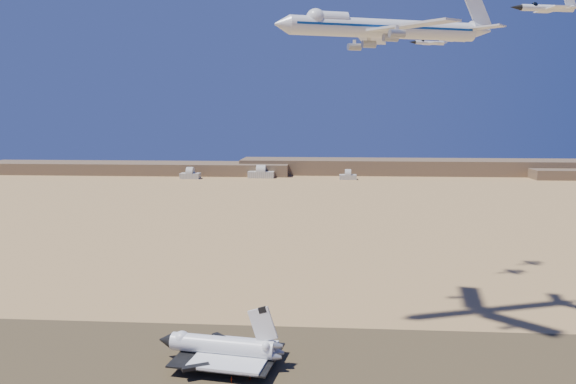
# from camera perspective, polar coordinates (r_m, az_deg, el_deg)

# --- Properties ---
(ground) EXTENTS (1200.00, 1200.00, 0.00)m
(ground) POSITION_cam_1_polar(r_m,az_deg,el_deg) (175.74, -2.27, -16.43)
(ground) COLOR tan
(ground) RESTS_ON ground
(runway) EXTENTS (600.00, 50.00, 0.06)m
(runway) POSITION_cam_1_polar(r_m,az_deg,el_deg) (175.72, -2.27, -16.42)
(runway) COLOR brown
(runway) RESTS_ON ground
(ridgeline) EXTENTS (960.00, 90.00, 18.00)m
(ridgeline) POSITION_cam_1_polar(r_m,az_deg,el_deg) (691.14, 8.07, 2.37)
(ridgeline) COLOR brown
(ridgeline) RESTS_ON ground
(hangars) EXTENTS (200.50, 29.50, 30.00)m
(hangars) POSITION_cam_1_polar(r_m,az_deg,el_deg) (646.45, -3.16, 1.82)
(hangars) COLOR beige
(hangars) RESTS_ON ground
(shuttle) EXTENTS (38.04, 27.04, 18.70)m
(shuttle) POSITION_cam_1_polar(r_m,az_deg,el_deg) (170.35, -6.78, -15.45)
(shuttle) COLOR white
(shuttle) RESTS_ON runway
(carrier_747) EXTENTS (74.13, 54.92, 18.67)m
(carrier_747) POSITION_cam_1_polar(r_m,az_deg,el_deg) (187.94, 9.16, 16.10)
(carrier_747) COLOR silver
(crew_a) EXTENTS (0.56, 0.70, 1.67)m
(crew_a) POSITION_cam_1_polar(r_m,az_deg,el_deg) (166.08, -4.30, -17.61)
(crew_a) COLOR red
(crew_a) RESTS_ON runway
(crew_b) EXTENTS (0.98, 1.04, 1.87)m
(crew_b) POSITION_cam_1_polar(r_m,az_deg,el_deg) (162.58, -3.84, -18.15)
(crew_b) COLOR red
(crew_b) RESTS_ON runway
(crew_c) EXTENTS (0.98, 1.20, 1.82)m
(crew_c) POSITION_cam_1_polar(r_m,az_deg,el_deg) (161.05, -5.76, -18.45)
(crew_c) COLOR red
(crew_c) RESTS_ON runway
(chase_jet_a) EXTENTS (16.21, 9.21, 4.08)m
(chase_jet_a) POSITION_cam_1_polar(r_m,az_deg,el_deg) (149.80, 24.72, 16.63)
(chase_jet_a) COLOR silver
(chase_jet_e) EXTENTS (16.03, 9.49, 4.12)m
(chase_jet_e) POSITION_cam_1_polar(r_m,az_deg,el_deg) (243.75, 14.10, 14.50)
(chase_jet_e) COLOR silver
(chase_jet_f) EXTENTS (15.22, 10.33, 4.03)m
(chase_jet_f) POSITION_cam_1_polar(r_m,az_deg,el_deg) (261.94, 16.39, 14.65)
(chase_jet_f) COLOR silver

